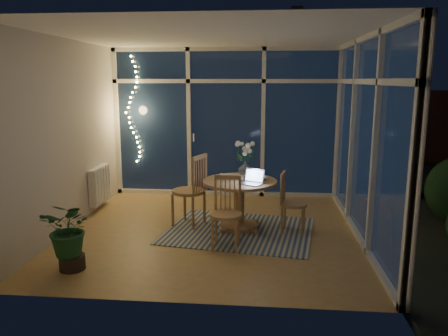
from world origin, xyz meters
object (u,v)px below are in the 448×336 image
(dining_table, at_px, (240,205))
(flower_vase, at_px, (245,168))
(chair_left, at_px, (188,190))
(laptop, at_px, (251,176))
(chair_right, at_px, (294,203))
(chair_front, at_px, (226,213))
(potted_plant, at_px, (70,236))

(dining_table, relative_size, flower_vase, 4.86)
(dining_table, bearing_deg, flower_vase, 80.86)
(chair_left, relative_size, laptop, 3.67)
(chair_right, bearing_deg, chair_left, 93.50)
(chair_front, height_order, laptop, laptop)
(chair_front, relative_size, flower_vase, 4.30)
(chair_left, height_order, chair_right, chair_left)
(potted_plant, bearing_deg, chair_left, 57.42)
(potted_plant, bearing_deg, chair_front, 25.55)
(dining_table, relative_size, laptop, 3.58)
(chair_left, bearing_deg, chair_front, 56.89)
(flower_vase, bearing_deg, chair_front, -99.79)
(dining_table, xyz_separation_m, flower_vase, (0.05, 0.33, 0.45))
(chair_right, xyz_separation_m, potted_plant, (-2.49, -1.41, -0.04))
(chair_left, height_order, chair_front, chair_left)
(flower_vase, bearing_deg, laptop, -79.15)
(chair_front, bearing_deg, chair_left, 129.36)
(dining_table, bearing_deg, potted_plant, -139.38)
(dining_table, distance_m, chair_front, 0.75)
(chair_right, height_order, flower_vase, flower_vase)
(chair_front, distance_m, laptop, 0.69)
(dining_table, height_order, potted_plant, potted_plant)
(chair_front, xyz_separation_m, laptop, (0.29, 0.52, 0.35))
(chair_left, xyz_separation_m, potted_plant, (-1.02, -1.60, -0.14))
(potted_plant, bearing_deg, dining_table, 40.62)
(chair_right, height_order, chair_front, chair_front)
(chair_right, relative_size, potted_plant, 1.11)
(dining_table, height_order, laptop, laptop)
(dining_table, xyz_separation_m, laptop, (0.16, -0.21, 0.45))
(laptop, bearing_deg, chair_front, -91.75)
(laptop, bearing_deg, chair_right, 38.38)
(dining_table, relative_size, chair_right, 1.21)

